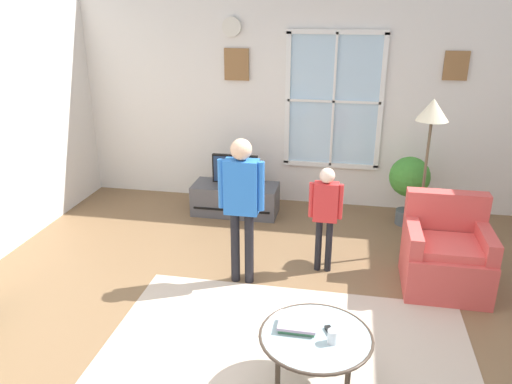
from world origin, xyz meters
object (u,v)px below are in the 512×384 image
at_px(person_blue_shirt, 242,195).
at_px(potted_plant_by_window, 409,180).
at_px(book_stack, 297,326).
at_px(cup, 333,337).
at_px(remote_near_books, 331,332).
at_px(tv_stand, 235,199).
at_px(armchair, 446,255).
at_px(floor_lamp, 431,126).
at_px(coffee_table, 316,339).
at_px(person_red_shirt, 326,208).
at_px(television, 235,169).

height_order(person_blue_shirt, potted_plant_by_window, person_blue_shirt).
relative_size(book_stack, cup, 2.74).
bearing_deg(cup, remote_near_books, 99.32).
height_order(tv_stand, potted_plant_by_window, potted_plant_by_window).
relative_size(armchair, cup, 9.12).
distance_m(armchair, cup, 1.95).
height_order(potted_plant_by_window, floor_lamp, floor_lamp).
xyz_separation_m(coffee_table, cup, (0.11, -0.06, 0.07)).
distance_m(cup, floor_lamp, 2.62).
xyz_separation_m(coffee_table, person_red_shirt, (-0.05, 1.70, 0.27)).
distance_m(television, cup, 3.32).
height_order(tv_stand, armchair, armchair).
relative_size(armchair, person_blue_shirt, 0.61).
height_order(coffee_table, floor_lamp, floor_lamp).
xyz_separation_m(coffee_table, floor_lamp, (0.92, 2.26, 0.99)).
height_order(cup, person_red_shirt, person_red_shirt).
relative_size(coffee_table, cup, 8.18).
distance_m(coffee_table, remote_near_books, 0.11).
xyz_separation_m(coffee_table, potted_plant_by_window, (0.88, 3.04, 0.15)).
distance_m(remote_near_books, potted_plant_by_window, 3.10).
bearing_deg(book_stack, tv_stand, 110.94).
xyz_separation_m(armchair, person_red_shirt, (-1.15, 0.08, 0.36)).
distance_m(tv_stand, floor_lamp, 2.59).
xyz_separation_m(potted_plant_by_window, floor_lamp, (0.05, -0.77, 0.84)).
bearing_deg(armchair, coffee_table, -124.29).
bearing_deg(armchair, person_blue_shirt, -171.58).
bearing_deg(floor_lamp, potted_plant_by_window, 93.54).
bearing_deg(person_red_shirt, television, 133.39).
distance_m(television, person_blue_shirt, 1.72).
xyz_separation_m(tv_stand, cup, (1.36, -3.03, 0.30)).
xyz_separation_m(television, coffee_table, (1.25, -2.97, -0.18)).
distance_m(book_stack, floor_lamp, 2.63).
xyz_separation_m(book_stack, cup, (0.25, -0.11, 0.02)).
bearing_deg(coffee_table, armchair, 55.71).
bearing_deg(person_red_shirt, floor_lamp, 30.23).
distance_m(tv_stand, person_blue_shirt, 1.84).
relative_size(book_stack, person_blue_shirt, 0.18).
xyz_separation_m(tv_stand, armchair, (2.35, -1.36, 0.13)).
height_order(television, armchair, armchair).
height_order(armchair, person_blue_shirt, person_blue_shirt).
height_order(television, remote_near_books, television).
height_order(armchair, book_stack, armchair).
xyz_separation_m(remote_near_books, person_red_shirt, (-0.14, 1.66, 0.23)).
distance_m(armchair, person_red_shirt, 1.21).
height_order(book_stack, person_blue_shirt, person_blue_shirt).
distance_m(television, floor_lamp, 2.43).
bearing_deg(person_red_shirt, potted_plant_by_window, 55.44).
bearing_deg(book_stack, potted_plant_by_window, 71.35).
xyz_separation_m(television, book_stack, (1.12, -2.92, -0.13)).
bearing_deg(floor_lamp, remote_near_books, -110.37).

